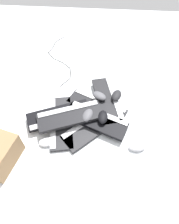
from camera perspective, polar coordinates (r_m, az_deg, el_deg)
name	(u,v)px	position (r m, az deg, el deg)	size (l,w,h in m)	color
ground_plane	(96,116)	(1.45, 1.85, -1.08)	(3.20, 3.20, 0.00)	silver
keyboard_0	(61,122)	(1.41, -8.25, -2.87)	(0.23, 0.46, 0.03)	#232326
keyboard_1	(92,127)	(1.37, 0.76, -4.33)	(0.42, 0.41, 0.03)	#232326
keyboard_2	(97,106)	(1.48, 2.06, 1.71)	(0.46, 0.32, 0.03)	black
keyboard_3	(107,100)	(1.49, 5.16, 3.49)	(0.26, 0.46, 0.03)	black
keyboard_4	(59,115)	(1.41, -8.66, -0.95)	(0.46, 0.31, 0.03)	black
keyboard_5	(70,116)	(1.36, -5.57, -1.13)	(0.46, 0.30, 0.03)	black
keyboard_6	(96,120)	(1.37, 1.94, -2.23)	(0.46, 0.30, 0.03)	black
mouse_0	(117,95)	(1.48, 7.74, 4.73)	(0.11, 0.07, 0.04)	black
mouse_1	(103,117)	(1.34, 3.82, -1.45)	(0.11, 0.07, 0.04)	black
mouse_2	(137,147)	(1.33, 13.48, -9.62)	(0.11, 0.07, 0.04)	#B7B7BC
mouse_3	(99,96)	(1.46, 2.81, 4.63)	(0.11, 0.07, 0.04)	#4C4C51
mouse_4	(47,142)	(1.34, -11.98, -8.39)	(0.11, 0.07, 0.04)	silver
mouse_5	(88,115)	(1.35, -0.54, -0.93)	(0.11, 0.07, 0.04)	#4C4C51
cable_0	(60,59)	(1.91, -8.49, 14.83)	(0.26, 0.71, 0.01)	black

